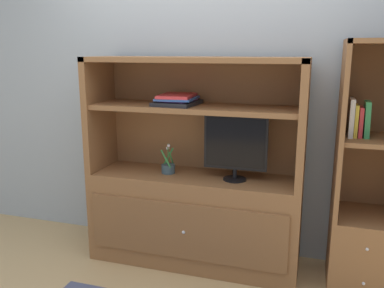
{
  "coord_description": "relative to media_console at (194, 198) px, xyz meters",
  "views": [
    {
      "loc": [
        0.85,
        -2.38,
        1.6
      ],
      "look_at": [
        0.0,
        0.35,
        0.94
      ],
      "focal_mm": 38.06,
      "sensor_mm": 36.0,
      "label": 1
    }
  ],
  "objects": [
    {
      "name": "upright_book_row",
      "position": [
        1.1,
        -0.0,
        0.66
      ],
      "size": [
        0.13,
        0.18,
        0.25
      ],
      "color": "silver",
      "rests_on": "bookshelf_tall"
    },
    {
      "name": "ground_plane",
      "position": [
        0.0,
        -0.4,
        -0.51
      ],
      "size": [
        8.0,
        8.0,
        0.0
      ],
      "primitive_type": "plane",
      "color": "tan"
    },
    {
      "name": "painted_rear_wall",
      "position": [
        0.0,
        0.35,
        0.89
      ],
      "size": [
        6.0,
        0.1,
        2.8
      ],
      "primitive_type": "cube",
      "color": "#9EA8B2",
      "rests_on": "ground_plane"
    },
    {
      "name": "magazine_stack",
      "position": [
        -0.13,
        -0.01,
        0.74
      ],
      "size": [
        0.3,
        0.36,
        0.08
      ],
      "color": "black",
      "rests_on": "media_console"
    },
    {
      "name": "bookshelf_tall",
      "position": [
        1.2,
        0.01,
        0.04
      ],
      "size": [
        0.43,
        0.49,
        1.67
      ],
      "color": "brown",
      "rests_on": "ground_plane"
    },
    {
      "name": "potted_plant",
      "position": [
        -0.2,
        -0.01,
        0.23
      ],
      "size": [
        0.11,
        0.1,
        0.23
      ],
      "color": "#384C56",
      "rests_on": "media_console"
    },
    {
      "name": "tv_monitor",
      "position": [
        0.31,
        -0.03,
        0.44
      ],
      "size": [
        0.45,
        0.17,
        0.47
      ],
      "color": "black",
      "rests_on": "media_console"
    },
    {
      "name": "media_console",
      "position": [
        0.0,
        0.0,
        0.0
      ],
      "size": [
        1.58,
        0.49,
        1.56
      ],
      "color": "brown",
      "rests_on": "ground_plane"
    }
  ]
}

